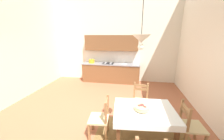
# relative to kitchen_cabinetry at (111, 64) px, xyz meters

# --- Properties ---
(ground_plane) EXTENTS (6.40, 7.04, 0.10)m
(ground_plane) POSITION_rel_kitchen_cabinetry_xyz_m (0.10, -2.95, -0.91)
(ground_plane) COLOR #A86042
(wall_back) EXTENTS (6.40, 0.12, 4.16)m
(wall_back) POSITION_rel_kitchen_cabinetry_xyz_m (0.10, 0.33, 1.22)
(wall_back) COLOR silver
(wall_back) RESTS_ON ground_plane
(kitchen_cabinetry) EXTENTS (2.71, 0.63, 2.20)m
(kitchen_cabinetry) POSITION_rel_kitchen_cabinetry_xyz_m (0.00, 0.00, 0.00)
(kitchen_cabinetry) COLOR brown
(kitchen_cabinetry) RESTS_ON ground_plane
(dining_table) EXTENTS (1.31, 1.06, 0.75)m
(dining_table) POSITION_rel_kitchen_cabinetry_xyz_m (1.33, -3.57, -0.24)
(dining_table) COLOR #56331C
(dining_table) RESTS_ON ground_plane
(dining_chair_tv_side) EXTENTS (0.46, 0.46, 0.93)m
(dining_chair_tv_side) POSITION_rel_kitchen_cabinetry_xyz_m (0.41, -3.57, -0.41)
(dining_chair_tv_side) COLOR #D1BC89
(dining_chair_tv_side) RESTS_ON ground_plane
(dining_chair_kitchen_side) EXTENTS (0.45, 0.45, 0.93)m
(dining_chair_kitchen_side) POSITION_rel_kitchen_cabinetry_xyz_m (1.30, -2.63, -0.41)
(dining_chair_kitchen_side) COLOR #D1BC89
(dining_chair_kitchen_side) RESTS_ON ground_plane
(dining_chair_window_side) EXTENTS (0.44, 0.44, 0.93)m
(dining_chair_window_side) POSITION_rel_kitchen_cabinetry_xyz_m (2.26, -3.50, -0.41)
(dining_chair_window_side) COLOR #D1BC89
(dining_chair_window_side) RESTS_ON ground_plane
(fruit_bowl) EXTENTS (0.30, 0.30, 0.12)m
(fruit_bowl) POSITION_rel_kitchen_cabinetry_xyz_m (1.27, -3.60, -0.04)
(fruit_bowl) COLOR tan
(fruit_bowl) RESTS_ON dining_table
(pendant_lamp) EXTENTS (0.32, 0.32, 0.80)m
(pendant_lamp) POSITION_rel_kitchen_cabinetry_xyz_m (1.19, -3.62, 1.28)
(pendant_lamp) COLOR black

